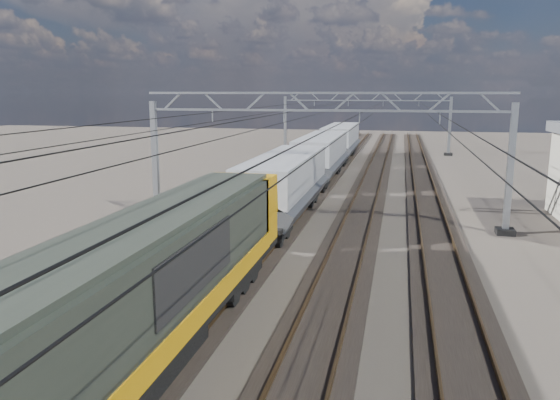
% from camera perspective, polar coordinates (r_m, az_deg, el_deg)
% --- Properties ---
extents(ground, '(160.00, 160.00, 0.00)m').
position_cam_1_polar(ground, '(25.99, 2.87, -4.64)').
color(ground, black).
rests_on(ground, ground).
extents(track_outer_west, '(2.60, 140.00, 0.30)m').
position_cam_1_polar(track_outer_west, '(27.56, -9.55, -3.70)').
color(track_outer_west, black).
rests_on(track_outer_west, ground).
extents(track_loco, '(2.60, 140.00, 0.30)m').
position_cam_1_polar(track_loco, '(26.36, -1.43, -4.24)').
color(track_loco, black).
rests_on(track_loco, ground).
extents(track_inner_east, '(2.60, 140.00, 0.30)m').
position_cam_1_polar(track_inner_east, '(25.73, 7.28, -4.72)').
color(track_inner_east, black).
rests_on(track_inner_east, ground).
extents(track_outer_east, '(2.60, 140.00, 0.30)m').
position_cam_1_polar(track_outer_east, '(25.71, 16.23, -5.09)').
color(track_outer_east, black).
rests_on(track_outer_east, ground).
extents(catenary_gantry_mid, '(19.90, 0.90, 7.11)m').
position_cam_1_polar(catenary_gantry_mid, '(29.13, 4.27, 4.90)').
color(catenary_gantry_mid, gray).
rests_on(catenary_gantry_mid, ground).
extents(catenary_gantry_far, '(19.90, 0.90, 7.11)m').
position_cam_1_polar(catenary_gantry_far, '(64.87, 8.88, 8.26)').
color(catenary_gantry_far, gray).
rests_on(catenary_gantry_far, ground).
extents(overhead_wires, '(12.03, 140.00, 0.53)m').
position_cam_1_polar(overhead_wires, '(32.95, 5.32, 8.83)').
color(overhead_wires, black).
rests_on(overhead_wires, ground).
extents(locomotive, '(2.76, 21.10, 3.62)m').
position_cam_1_polar(locomotive, '(13.60, -15.39, -9.71)').
color(locomotive, black).
rests_on(locomotive, ground).
extents(hopper_wagon_lead, '(3.38, 13.00, 3.25)m').
position_cam_1_polar(hopper_wagon_lead, '(29.91, 0.48, 1.86)').
color(hopper_wagon_lead, black).
rests_on(hopper_wagon_lead, ground).
extents(hopper_wagon_mid, '(3.38, 13.00, 3.25)m').
position_cam_1_polar(hopper_wagon_mid, '(43.78, 4.35, 4.80)').
color(hopper_wagon_mid, black).
rests_on(hopper_wagon_mid, ground).
extents(hopper_wagon_third, '(3.38, 13.00, 3.25)m').
position_cam_1_polar(hopper_wagon_third, '(57.81, 6.36, 6.31)').
color(hopper_wagon_third, black).
rests_on(hopper_wagon_third, ground).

